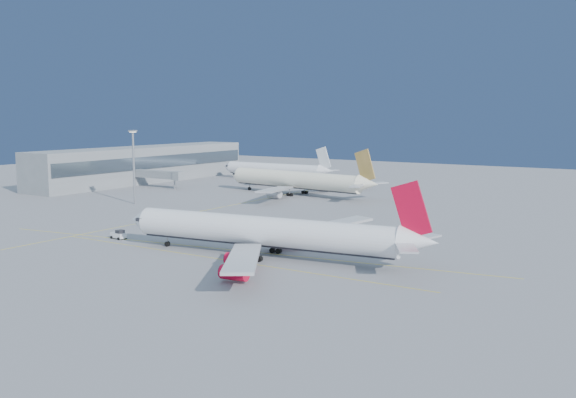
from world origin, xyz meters
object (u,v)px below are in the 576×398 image
(airliner_virgin, at_px, (268,232))
(airliner_etihad, at_px, (298,180))
(airliner_third, at_px, (276,170))
(pushback_tug, at_px, (119,235))
(light_mast, at_px, (134,161))

(airliner_virgin, xyz_separation_m, airliner_etihad, (-47.66, 89.00, 0.22))
(airliner_third, height_order, pushback_tug, airliner_third)
(airliner_third, distance_m, pushback_tug, 137.94)
(light_mast, bearing_deg, airliner_third, 92.17)
(airliner_etihad, bearing_deg, light_mast, -116.76)
(airliner_virgin, height_order, airliner_third, airliner_virgin)
(airliner_virgin, height_order, light_mast, light_mast)
(airliner_virgin, bearing_deg, pushback_tug, 176.95)
(airliner_virgin, xyz_separation_m, light_mast, (-80.14, 41.33, 8.84))
(airliner_virgin, bearing_deg, light_mast, 146.01)
(airliner_etihad, bearing_deg, airliner_virgin, -54.32)
(airliner_etihad, height_order, airliner_third, airliner_etihad)
(airliner_third, height_order, light_mast, light_mast)
(airliner_virgin, distance_m, airliner_etihad, 100.95)
(airliner_third, bearing_deg, airliner_etihad, -47.74)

